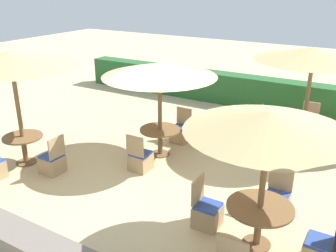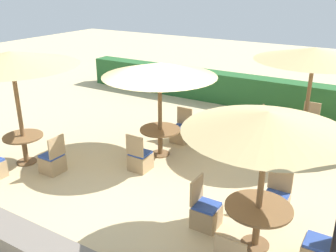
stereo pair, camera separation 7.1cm
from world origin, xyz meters
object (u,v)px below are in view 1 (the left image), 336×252
object	(u,v)px
patio_chair_front_left_east	(53,162)
patio_chair_front_right_west	(207,213)
round_table_center	(160,135)
patio_chair_back_right_west	(265,129)
patio_chair_back_right_north	(308,126)
parasol_front_right	(269,122)
parasol_back_right	(314,54)
patio_chair_front_right_east	(320,251)
patio_chair_back_right_south	(296,151)
parasol_front_left	(11,59)
round_table_front_left	(23,143)
round_table_front_right	(259,214)
patio_chair_center_south	(140,160)
patio_chair_center_north	(181,132)
patio_chair_front_right_north	(276,203)
parasol_center	(160,70)
round_table_back_right	(303,126)

from	to	relation	value
patio_chair_front_left_east	patio_chair_front_right_west	bearing A→B (deg)	-90.14
round_table_center	patio_chair_front_left_east	bearing A→B (deg)	-127.75
patio_chair_front_left_east	patio_chair_back_right_west	bearing A→B (deg)	-38.61
patio_chair_back_right_north	parasol_front_right	size ratio (longest dim) A/B	0.36
parasol_back_right	patio_chair_front_right_east	distance (m)	5.17
patio_chair_back_right_south	parasol_front_left	bearing A→B (deg)	-147.96
patio_chair_back_right_west	round_table_front_left	world-z (taller)	patio_chair_back_right_west
round_table_front_right	patio_chair_front_right_east	size ratio (longest dim) A/B	1.19
patio_chair_back_right_west	patio_chair_front_right_west	world-z (taller)	same
round_table_front_right	patio_chair_center_south	xyz separation A→B (m)	(-3.23, 1.20, -0.34)
parasol_back_right	round_table_front_left	size ratio (longest dim) A/B	3.13
patio_chair_front_left_east	patio_chair_center_north	bearing A→B (deg)	-28.18
patio_chair_back_right_south	round_table_front_right	bearing A→B (deg)	-86.67
patio_chair_back_right_north	parasol_front_right	xyz separation A→B (m)	(0.32, -5.49, 1.97)
patio_chair_back_right_south	patio_chair_front_right_north	distance (m)	2.57
patio_chair_front_right_north	parasol_front_right	bearing A→B (deg)	88.74
patio_chair_back_right_west	patio_chair_back_right_north	bearing A→B (deg)	133.27
parasol_back_right	parasol_center	size ratio (longest dim) A/B	1.06
parasol_back_right	round_table_front_left	xyz separation A→B (m)	(-5.58, -4.46, -1.96)
patio_chair_back_right_north	patio_chair_front_right_north	size ratio (longest dim) A/B	1.00
patio_chair_back_right_north	patio_chair_front_right_west	bearing A→B (deg)	83.22
patio_chair_front_left_east	round_table_center	distance (m)	2.67
patio_chair_front_right_west	patio_chair_front_right_north	world-z (taller)	same
round_table_front_right	parasol_front_left	size ratio (longest dim) A/B	0.37
patio_chair_front_right_north	round_table_front_left	xyz separation A→B (m)	(-5.87, -0.97, 0.27)
patio_chair_front_right_north	parasol_front_left	distance (m)	6.37
parasol_back_right	patio_chair_back_right_west	world-z (taller)	parasol_back_right
patio_chair_front_right_east	parasol_front_left	world-z (taller)	parasol_front_left
round_table_front_left	patio_chair_center_south	distance (m)	2.87
patio_chair_front_right_west	patio_chair_front_left_east	size ratio (longest dim) A/B	1.00
round_table_center	patio_chair_center_north	bearing A→B (deg)	87.70
round_table_back_right	patio_chair_front_right_east	world-z (taller)	patio_chair_front_right_east
round_table_front_right	parasol_center	bearing A→B (deg)	146.58
parasol_front_right	patio_chair_front_left_east	bearing A→B (deg)	179.33
round_table_front_right	patio_chair_front_right_west	distance (m)	1.02
patio_chair_front_right_west	patio_chair_front_left_east	world-z (taller)	same
parasol_back_right	patio_chair_front_right_north	distance (m)	4.16
parasol_front_right	round_table_front_right	bearing A→B (deg)	180.00
patio_chair_back_right_west	patio_chair_center_north	bearing A→B (deg)	-53.99
parasol_back_right	parasol_front_right	xyz separation A→B (m)	(0.27, -4.52, -0.26)
patio_chair_center_south	patio_chair_back_right_south	bearing A→B (deg)	38.26
round_table_front_left	patio_chair_front_left_east	world-z (taller)	patio_chair_front_left_east
patio_chair_front_left_east	parasol_center	xyz separation A→B (m)	(1.63, 2.10, 1.95)
parasol_center	round_table_center	world-z (taller)	parasol_center
round_table_front_right	round_table_front_left	bearing A→B (deg)	179.41
parasol_back_right	patio_chair_center_north	bearing A→B (deg)	-155.39
patio_chair_center_south	patio_chair_center_north	bearing A→B (deg)	89.95
patio_chair_back_right_south	patio_chair_center_south	distance (m)	3.85
patio_chair_back_right_north	patio_chair_front_right_north	bearing A→B (deg)	94.33
round_table_back_right	patio_chair_back_right_north	world-z (taller)	patio_chair_back_right_north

